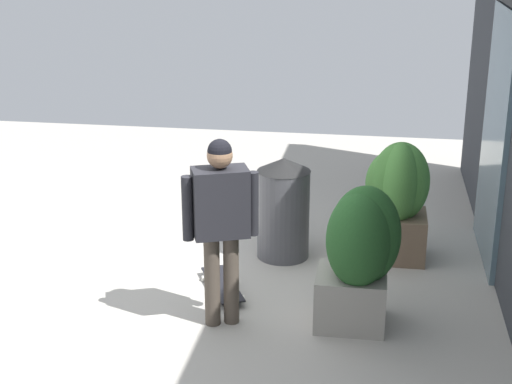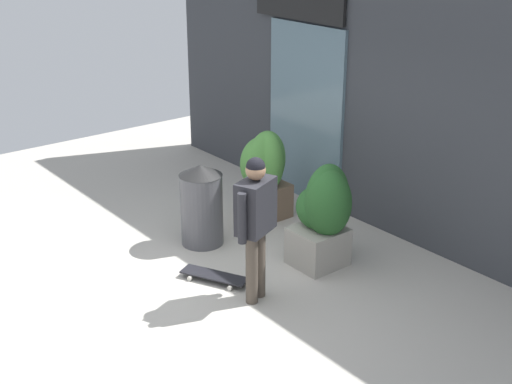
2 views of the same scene
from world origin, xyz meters
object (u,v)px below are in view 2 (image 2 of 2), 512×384
at_px(skateboard, 214,276).
at_px(trash_bin, 202,204).
at_px(skateboarder, 256,215).
at_px(planter_box_left, 324,212).
at_px(planter_box_right, 265,169).

xyz_separation_m(skateboard, trash_bin, (-0.88, 0.44, 0.46)).
relative_size(skateboarder, skateboard, 2.00).
bearing_deg(planter_box_left, trash_bin, -149.22).
bearing_deg(trash_bin, planter_box_right, 97.39).
height_order(skateboard, planter_box_right, planter_box_right).
bearing_deg(planter_box_right, trash_bin, -82.61).
height_order(skateboard, planter_box_left, planter_box_left).
height_order(planter_box_left, trash_bin, planter_box_left).
xyz_separation_m(planter_box_right, trash_bin, (0.15, -1.12, -0.16)).
xyz_separation_m(planter_box_left, trash_bin, (-1.33, -0.79, -0.14)).
xyz_separation_m(planter_box_left, planter_box_right, (-1.47, 0.33, 0.02)).
distance_m(skateboarder, planter_box_right, 2.19).
bearing_deg(trash_bin, skateboarder, -12.34).
bearing_deg(skateboarder, trash_bin, -33.81).
relative_size(skateboard, planter_box_left, 0.65).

